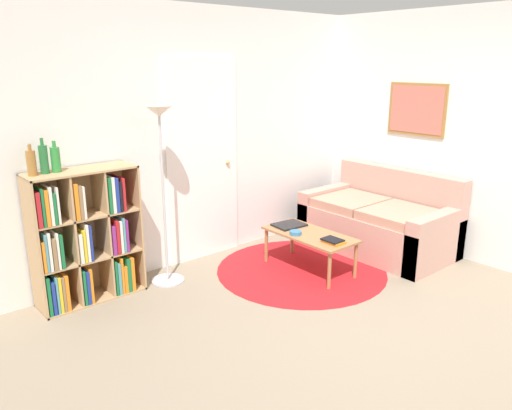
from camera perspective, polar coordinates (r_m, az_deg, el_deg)
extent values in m
plane|color=gray|center=(4.05, 15.57, -15.10)|extent=(14.00, 14.00, 0.00)
cube|color=silver|center=(5.27, -5.95, 7.75)|extent=(7.06, 0.05, 2.60)
cube|color=white|center=(5.26, -6.08, 4.93)|extent=(0.88, 0.02, 2.09)
sphere|color=tan|center=(5.42, -3.25, 4.88)|extent=(0.04, 0.04, 0.04)
cube|color=silver|center=(5.92, 18.14, 7.96)|extent=(0.05, 5.43, 2.60)
cube|color=olive|center=(5.88, 17.91, 10.36)|extent=(0.02, 0.70, 0.57)
cube|color=#C66656|center=(5.87, 17.85, 10.35)|extent=(0.01, 0.64, 0.51)
cylinder|color=#B2191E|center=(5.17, 5.18, -7.38)|extent=(1.72, 1.72, 0.01)
cube|color=tan|center=(4.48, -24.09, -4.49)|extent=(0.02, 0.34, 1.18)
cube|color=tan|center=(4.77, -13.81, -2.27)|extent=(0.02, 0.34, 1.18)
cube|color=tan|center=(4.45, -19.45, 3.73)|extent=(0.92, 0.34, 0.02)
cube|color=tan|center=(4.82, -18.15, -9.90)|extent=(0.92, 0.34, 0.02)
cube|color=tan|center=(4.75, -19.51, -2.85)|extent=(0.92, 0.02, 1.18)
cube|color=tan|center=(4.56, -20.48, -3.73)|extent=(0.02, 0.32, 1.15)
cube|color=tan|center=(4.66, -17.11, -3.00)|extent=(0.02, 0.32, 1.15)
cube|color=tan|center=(4.67, -18.57, -5.57)|extent=(0.88, 0.32, 0.02)
cube|color=tan|center=(4.55, -18.99, -1.09)|extent=(0.88, 0.32, 0.02)
cube|color=#196B38|center=(4.57, -22.85, -9.41)|extent=(0.03, 0.19, 0.34)
cube|color=navy|center=(4.62, -22.53, -9.45)|extent=(0.03, 0.25, 0.29)
cube|color=teal|center=(4.62, -22.22, -9.12)|extent=(0.02, 0.27, 0.33)
cube|color=gold|center=(4.60, -21.78, -9.25)|extent=(0.03, 0.20, 0.32)
cube|color=olive|center=(4.62, -21.48, -9.18)|extent=(0.02, 0.22, 0.31)
cube|color=orange|center=(4.64, -21.19, -8.99)|extent=(0.03, 0.24, 0.32)
cube|color=#196B38|center=(4.66, -19.33, -8.70)|extent=(0.02, 0.19, 0.31)
cube|color=navy|center=(4.70, -19.15, -8.55)|extent=(0.03, 0.27, 0.30)
cube|color=orange|center=(4.69, -18.74, -8.44)|extent=(0.02, 0.23, 0.32)
cube|color=#196B38|center=(4.78, -16.20, -7.70)|extent=(0.02, 0.25, 0.33)
cube|color=teal|center=(4.77, -15.76, -7.87)|extent=(0.03, 0.20, 0.30)
cube|color=orange|center=(4.79, -15.57, -7.47)|extent=(0.02, 0.24, 0.34)
cube|color=orange|center=(4.80, -15.10, -7.92)|extent=(0.03, 0.20, 0.26)
cube|color=#196B38|center=(4.83, -14.94, -7.37)|extent=(0.03, 0.27, 0.32)
cube|color=orange|center=(4.83, -14.47, -7.30)|extent=(0.03, 0.24, 0.32)
cube|color=orange|center=(4.46, -23.45, -5.21)|extent=(0.02, 0.23, 0.26)
cube|color=teal|center=(4.45, -23.20, -4.82)|extent=(0.02, 0.23, 0.32)
cube|color=silver|center=(4.44, -22.82, -4.75)|extent=(0.02, 0.19, 0.33)
cube|color=olive|center=(4.47, -22.42, -4.96)|extent=(0.03, 0.22, 0.27)
cube|color=silver|center=(4.49, -22.16, -4.56)|extent=(0.02, 0.26, 0.31)
cube|color=#196B38|center=(4.49, -21.70, -4.68)|extent=(0.03, 0.22, 0.29)
cube|color=silver|center=(4.53, -19.76, -4.48)|extent=(0.03, 0.21, 0.26)
cube|color=gold|center=(4.53, -19.37, -4.26)|extent=(0.02, 0.20, 0.28)
cube|color=silver|center=(4.54, -19.10, -3.88)|extent=(0.02, 0.21, 0.33)
cube|color=navy|center=(4.55, -18.76, -3.89)|extent=(0.02, 0.20, 0.32)
cube|color=#7F287A|center=(4.65, -16.44, -3.64)|extent=(0.03, 0.24, 0.26)
cube|color=#B21E23|center=(4.67, -16.12, -3.25)|extent=(0.03, 0.27, 0.31)
cube|color=silver|center=(4.68, -15.74, -3.23)|extent=(0.02, 0.26, 0.30)
cube|color=teal|center=(4.66, -15.27, -3.15)|extent=(0.02, 0.19, 0.32)
cube|color=#7F287A|center=(4.69, -15.09, -3.13)|extent=(0.02, 0.24, 0.30)
cube|color=#B21E23|center=(4.35, -24.00, -0.29)|extent=(0.03, 0.25, 0.29)
cube|color=#196B38|center=(4.34, -23.53, -0.11)|extent=(0.02, 0.21, 0.31)
cube|color=orange|center=(4.37, -23.25, -0.07)|extent=(0.03, 0.27, 0.29)
cube|color=silver|center=(4.35, -22.75, 0.07)|extent=(0.03, 0.21, 0.32)
cube|color=#196B38|center=(4.38, -22.44, -0.17)|extent=(0.02, 0.24, 0.26)
cube|color=silver|center=(4.36, -22.02, 0.10)|extent=(0.02, 0.19, 0.31)
cube|color=orange|center=(4.41, -20.18, 0.48)|extent=(0.03, 0.19, 0.31)
cube|color=olive|center=(4.45, -19.93, 0.52)|extent=(0.03, 0.26, 0.29)
cube|color=silver|center=(4.45, -19.54, 0.48)|extent=(0.02, 0.23, 0.28)
cube|color=#196B38|center=(4.52, -16.86, 1.23)|extent=(0.02, 0.23, 0.32)
cube|color=silver|center=(4.55, -16.59, 1.33)|extent=(0.03, 0.26, 0.32)
cube|color=navy|center=(4.55, -16.14, 1.30)|extent=(0.03, 0.23, 0.31)
cube|color=black|center=(4.58, -15.83, 1.14)|extent=(0.02, 0.26, 0.26)
cube|color=#B21E23|center=(4.59, -15.49, 1.40)|extent=(0.02, 0.26, 0.30)
cylinder|color=#B7B7BC|center=(4.98, -10.03, -8.46)|extent=(0.31, 0.31, 0.01)
cylinder|color=#B7B7BC|center=(4.70, -10.52, 0.84)|extent=(0.02, 0.02, 1.58)
cone|color=white|center=(4.56, -11.04, 10.47)|extent=(0.24, 0.24, 0.10)
cube|color=tan|center=(5.81, 13.62, -2.79)|extent=(0.93, 1.62, 0.45)
cube|color=tan|center=(6.05, 15.91, -0.08)|extent=(0.16, 1.62, 0.87)
cube|color=tan|center=(5.42, 19.88, -3.90)|extent=(0.93, 0.16, 0.59)
cube|color=tan|center=(6.21, 8.27, -0.57)|extent=(0.93, 0.16, 0.59)
cube|color=tan|center=(5.49, 16.03, -1.07)|extent=(0.73, 0.63, 0.10)
cube|color=tan|center=(5.85, 10.78, 0.33)|extent=(0.73, 0.63, 0.10)
cube|color=#996B42|center=(5.06, 6.15, -3.35)|extent=(0.46, 0.96, 0.02)
cylinder|color=#996B42|center=(4.73, 8.38, -7.44)|extent=(0.04, 0.04, 0.37)
cylinder|color=#996B42|center=(5.30, 1.19, -4.60)|extent=(0.04, 0.04, 0.37)
cylinder|color=#996B42|center=(5.00, 11.30, -6.23)|extent=(0.04, 0.04, 0.37)
cylinder|color=#996B42|center=(5.55, 4.15, -3.69)|extent=(0.04, 0.04, 0.37)
cube|color=black|center=(5.26, 3.80, -2.28)|extent=(0.34, 0.28, 0.02)
cylinder|color=teal|center=(5.01, 4.55, -3.18)|extent=(0.12, 0.12, 0.04)
cube|color=orange|center=(4.82, 8.89, -4.17)|extent=(0.15, 0.19, 0.02)
cube|color=black|center=(4.82, 8.74, -3.95)|extent=(0.15, 0.19, 0.01)
cylinder|color=olive|center=(4.33, -24.28, 4.37)|extent=(0.07, 0.07, 0.20)
cylinder|color=olive|center=(4.31, -24.47, 6.02)|extent=(0.03, 0.03, 0.05)
cylinder|color=#236633|center=(4.37, -23.09, 4.80)|extent=(0.07, 0.07, 0.23)
cylinder|color=#236633|center=(4.35, -23.30, 6.67)|extent=(0.03, 0.03, 0.06)
cylinder|color=#2D8438|center=(4.40, -21.93, 4.83)|extent=(0.08, 0.08, 0.21)
cylinder|color=#2D8438|center=(4.38, -22.10, 6.49)|extent=(0.03, 0.03, 0.05)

